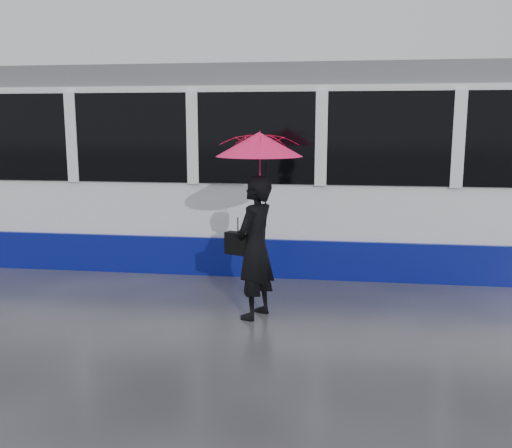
# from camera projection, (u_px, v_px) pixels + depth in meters

# --- Properties ---
(ground) EXTENTS (90.00, 90.00, 0.00)m
(ground) POSITION_uv_depth(u_px,v_px,m) (262.00, 302.00, 7.87)
(ground) COLOR #28282D
(ground) RESTS_ON ground
(rails) EXTENTS (34.00, 1.51, 0.02)m
(rails) POSITION_uv_depth(u_px,v_px,m) (281.00, 259.00, 10.30)
(rails) COLOR #3F3D38
(rails) RESTS_ON ground
(tram) EXTENTS (26.00, 2.56, 3.35)m
(tram) POSITION_uv_depth(u_px,v_px,m) (238.00, 168.00, 10.12)
(tram) COLOR white
(tram) RESTS_ON ground
(woman) EXTENTS (0.64, 0.77, 1.80)m
(woman) POSITION_uv_depth(u_px,v_px,m) (255.00, 248.00, 7.11)
(woman) COLOR black
(woman) RESTS_ON ground
(umbrella) EXTENTS (1.37, 1.37, 1.22)m
(umbrella) POSITION_uv_depth(u_px,v_px,m) (259.00, 161.00, 6.91)
(umbrella) COLOR #EA1379
(umbrella) RESTS_ON ground
(handbag) EXTENTS (0.35, 0.25, 0.46)m
(handbag) POSITION_uv_depth(u_px,v_px,m) (238.00, 243.00, 7.15)
(handbag) COLOR black
(handbag) RESTS_ON ground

